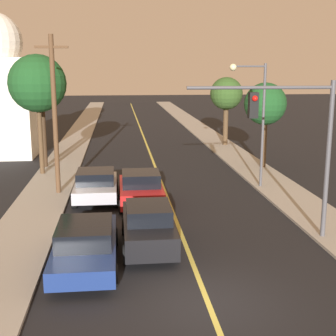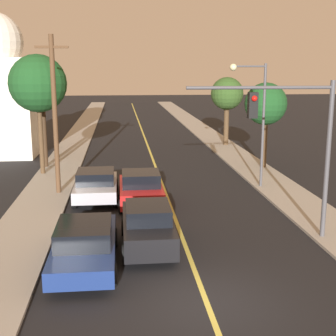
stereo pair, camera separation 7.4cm
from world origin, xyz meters
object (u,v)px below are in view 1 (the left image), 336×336
Objects in this scene: car_near_lane_second at (141,189)px; tree_left_far at (37,84)px; tree_right_near at (265,105)px; car_outer_lane_front at (86,244)px; tree_left_near at (41,86)px; utility_pole_left at (55,113)px; car_outer_lane_second at (96,185)px; car_near_lane_front at (148,226)px; traffic_signal_mast at (296,132)px; tree_right_far at (226,94)px; streetlamp_right at (255,108)px.

car_near_lane_second is 0.59× the size of tree_left_far.
tree_left_far is 13.82m from tree_right_near.
tree_left_near reaches higher than car_outer_lane_front.
utility_pole_left is (-1.96, 8.99, 3.42)m from car_outer_lane_front.
tree_left_far is at bearing 120.78° from car_outer_lane_second.
tree_right_near reaches higher than car_near_lane_front.
utility_pole_left reaches higher than car_outer_lane_second.
tree_left_near is at bearing 173.45° from tree_right_near.
tree_left_far is at bearing -178.24° from tree_right_near.
tree_right_near is at bearing 77.11° from traffic_signal_mast.
tree_left_near is 14.02m from tree_right_near.
car_near_lane_second is 0.53× the size of utility_pole_left.
car_near_lane_front is 0.68× the size of tree_left_near.
tree_left_far is 16.32m from tree_right_far.
car_outer_lane_front is 0.93× the size of tree_right_far.
streetlamp_right is at bearing 1.24° from utility_pole_left.
car_outer_lane_front is at bearing -131.69° from streetlamp_right.
car_near_lane_second is 0.71× the size of traffic_signal_mast.
tree_left_far reaches higher than car_near_lane_front.
tree_left_near reaches higher than car_outer_lane_second.
traffic_signal_mast is 21.52m from tree_right_far.
traffic_signal_mast is 0.83× the size of tree_left_far.
car_near_lane_front is 23.17m from tree_right_far.
tree_left_near is (-3.58, 7.81, 4.47)m from car_outer_lane_second.
car_outer_lane_front is at bearing -77.06° from tree_left_near.
car_outer_lane_second is 9.69m from tree_left_near.
car_outer_lane_front is 0.79× the size of streetlamp_right.
traffic_signal_mast is 0.90× the size of streetlamp_right.
tree_right_far is at bearing 70.21° from car_near_lane_front.
tree_left_near is (-5.71, 14.25, 4.42)m from car_near_lane_front.
tree_left_near is 1.22× the size of tree_right_near.
tree_left_near is 2.03m from tree_left_far.
car_near_lane_front is at bearing -90.00° from car_near_lane_second.
car_near_lane_front is at bearing -127.65° from streetlamp_right.
utility_pole_left is at bearing -157.75° from tree_right_near.
streetlamp_right reaches higher than tree_right_far.
streetlamp_right reaches higher than car_outer_lane_front.
tree_right_near is at bearing 1.76° from tree_left_far.
streetlamp_right is 13.43m from tree_left_near.
car_outer_lane_front is at bearing -147.79° from car_near_lane_front.
traffic_signal_mast is at bearing -40.05° from car_outer_lane_second.
tree_left_far reaches higher than traffic_signal_mast.
car_near_lane_front is 14.21m from tree_left_far.
car_near_lane_front is 0.69× the size of streetlamp_right.
streetlamp_right is (8.20, 9.21, 3.56)m from car_outer_lane_front.
tree_left_far is (-3.45, 13.58, 4.67)m from car_outer_lane_front.
utility_pole_left reaches higher than car_outer_lane_front.
tree_right_near is at bearing 41.86° from car_near_lane_second.
tree_right_far is (1.69, 13.70, -0.09)m from streetlamp_right.
streetlamp_right is 10.16m from utility_pole_left.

